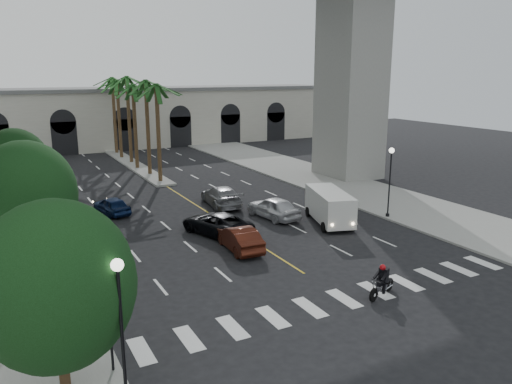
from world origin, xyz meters
name	(u,v)px	position (x,y,z in m)	size (l,w,h in m)	color
ground	(326,287)	(0.00, 0.00, 0.00)	(140.00, 140.00, 0.00)	black
sidewalk_right	(364,192)	(15.00, 15.00, 0.07)	(8.00, 100.00, 0.15)	gray
median	(135,165)	(0.00, 38.00, 0.10)	(2.00, 24.00, 0.20)	gray
pier_building	(103,118)	(0.00, 55.00, 4.27)	(71.00, 10.50, 8.50)	beige
palm_a	(156,89)	(0.00, 28.00, 9.10)	(3.20, 3.20, 10.30)	#47331E
palm_b	(146,85)	(0.10, 32.00, 9.37)	(3.20, 3.20, 10.60)	#47331E
palm_c	(133,89)	(-0.20, 36.00, 8.91)	(3.20, 3.20, 10.10)	#47331E
palm_d	(127,81)	(0.15, 40.00, 9.65)	(3.20, 3.20, 10.90)	#47331E
palm_e	(117,85)	(-0.10, 44.00, 9.19)	(3.20, 3.20, 10.40)	#47331E
palm_f	(112,82)	(0.20, 48.00, 9.46)	(3.20, 3.20, 10.70)	#47331E
street_tree_near	(55,286)	(-13.00, -3.00, 4.02)	(5.20, 5.20, 6.89)	#382616
street_tree_mid	(26,195)	(-13.00, 10.00, 4.21)	(5.44, 5.44, 7.21)	#382616
street_tree_far	(15,165)	(-13.00, 22.00, 3.90)	(5.04, 5.04, 6.68)	#382616
lamp_post_left_near	(121,324)	(-11.40, -5.00, 3.22)	(0.40, 0.40, 5.35)	black
lamp_post_left_far	(48,187)	(-11.40, 16.00, 3.22)	(0.40, 0.40, 5.35)	black
lamp_post_right	(390,176)	(11.40, 8.00, 3.22)	(0.40, 0.40, 5.35)	black
traffic_signal_near	(109,311)	(-11.30, -2.50, 2.51)	(0.25, 0.18, 3.65)	black
traffic_signal_far	(89,272)	(-11.30, 1.50, 2.51)	(0.25, 0.18, 3.65)	black
motorcycle_rider	(383,281)	(1.88, -2.08, 0.75)	(2.18, 0.97, 1.66)	black
car_a	(274,207)	(3.81, 12.05, 0.82)	(1.94, 4.83, 1.65)	silver
car_b	(239,238)	(-1.50, 7.08, 0.75)	(1.59, 4.55, 1.50)	#43170D
car_c	(217,223)	(-1.50, 10.56, 0.75)	(2.50, 5.43, 1.51)	black
car_d	(221,196)	(1.80, 17.16, 0.81)	(2.27, 5.57, 1.62)	slate
car_e	(112,206)	(-6.73, 18.81, 0.69)	(1.63, 4.04, 1.38)	#10224D
cargo_van	(330,206)	(6.71, 8.96, 1.33)	(3.68, 5.97, 2.39)	silver
pedestrian_a	(72,271)	(-11.50, 5.58, 1.07)	(0.67, 0.44, 1.84)	black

